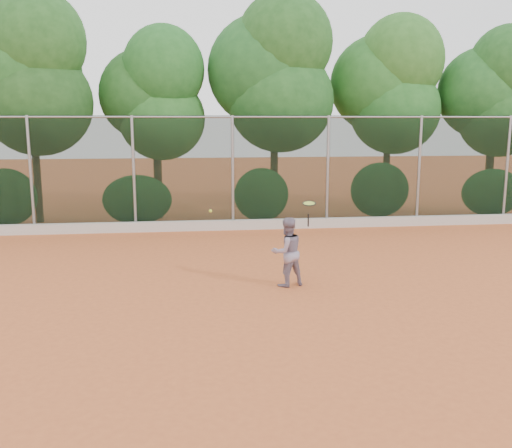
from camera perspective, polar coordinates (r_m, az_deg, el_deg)
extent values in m
plane|color=#CA602F|center=(11.16, 0.62, -7.26)|extent=(80.00, 80.00, 0.00)
cube|color=beige|center=(17.71, -2.26, -0.09)|extent=(24.00, 0.20, 0.30)
imported|color=gray|center=(11.69, 3.12, -2.81)|extent=(0.83, 0.74, 1.43)
cube|color=black|center=(17.67, -2.35, 5.13)|extent=(24.00, 0.01, 3.50)
cylinder|color=gray|center=(17.59, -2.39, 10.65)|extent=(24.00, 0.06, 0.06)
cylinder|color=gray|center=(18.20, -21.59, 4.56)|extent=(0.09, 0.09, 3.50)
cylinder|color=gray|center=(17.68, -12.12, 4.91)|extent=(0.09, 0.09, 3.50)
cylinder|color=gray|center=(17.67, -2.35, 5.13)|extent=(0.09, 0.09, 3.50)
cylinder|color=gray|center=(18.15, 7.18, 5.20)|extent=(0.09, 0.09, 3.50)
cylinder|color=gray|center=(19.10, 15.98, 5.14)|extent=(0.09, 0.09, 3.50)
cylinder|color=gray|center=(20.45, 23.78, 4.98)|extent=(0.09, 0.09, 3.50)
cylinder|color=#452D1A|center=(20.14, -21.02, 4.24)|extent=(0.24, 0.24, 2.90)
ellipsoid|color=#2D5F24|center=(19.90, -20.99, 11.26)|extent=(3.50, 2.90, 3.40)
ellipsoid|color=#30732C|center=(20.37, -22.38, 13.96)|extent=(3.80, 3.10, 3.70)
ellipsoid|color=#336F2A|center=(19.92, -21.14, 16.74)|extent=(3.10, 2.60, 3.20)
cylinder|color=#462F1A|center=(19.98, -9.76, 4.02)|extent=(0.28, 0.28, 2.40)
ellipsoid|color=#225B1F|center=(19.75, -9.39, 10.36)|extent=(2.90, 2.40, 2.80)
ellipsoid|color=#1D4E1B|center=(20.09, -10.88, 12.60)|extent=(3.20, 2.70, 3.10)
ellipsoid|color=#1D551E|center=(19.61, -9.25, 15.05)|extent=(2.70, 2.30, 2.90)
cylinder|color=#402D18|center=(19.85, 1.82, 5.00)|extent=(0.26, 0.26, 3.00)
ellipsoid|color=#2E702A|center=(19.70, 2.50, 12.23)|extent=(3.60, 3.00, 3.50)
ellipsoid|color=#2B712B|center=(19.98, 0.91, 15.09)|extent=(3.90, 3.20, 3.80)
ellipsoid|color=#326F2A|center=(19.77, 2.89, 17.75)|extent=(3.20, 2.70, 3.30)
cylinder|color=#3D2C17|center=(21.07, 12.86, 4.65)|extent=(0.24, 0.24, 2.70)
ellipsoid|color=#1F591E|center=(20.95, 13.74, 11.03)|extent=(3.20, 2.70, 3.10)
ellipsoid|color=#20591E|center=(21.09, 12.25, 13.53)|extent=(3.50, 2.90, 3.40)
ellipsoid|color=#275B1F|center=(20.98, 14.32, 15.66)|extent=(3.00, 2.50, 3.10)
cylinder|color=#412E19|center=(22.25, 22.23, 4.17)|extent=(0.28, 0.28, 2.50)
ellipsoid|color=#316F2A|center=(22.15, 23.23, 9.92)|extent=(3.00, 2.50, 2.90)
ellipsoid|color=#2F762D|center=(22.19, 21.84, 12.09)|extent=(3.30, 2.80, 3.20)
ellipsoid|color=#2D6928|center=(22.18, 23.90, 14.02)|extent=(2.80, 2.40, 3.00)
ellipsoid|color=#2C6125|center=(19.32, -23.72, 2.47)|extent=(1.90, 1.00, 1.80)
ellipsoid|color=#2B6526|center=(18.58, -11.80, 2.39)|extent=(2.20, 1.16, 1.60)
ellipsoid|color=#2D6B29|center=(18.65, 0.54, 2.95)|extent=(1.80, 1.04, 1.76)
ellipsoid|color=#285F24|center=(19.56, 12.26, 3.36)|extent=(2.00, 1.10, 1.84)
ellipsoid|color=#2B6B28|center=(21.22, 22.52, 2.93)|extent=(2.16, 1.12, 1.64)
cylinder|color=black|center=(11.57, 5.25, 0.40)|extent=(0.05, 0.10, 0.28)
torus|color=black|center=(11.46, 5.34, 2.07)|extent=(0.33, 0.33, 0.09)
cylinder|color=#B2C339|center=(11.46, 5.34, 2.07)|extent=(0.28, 0.27, 0.06)
sphere|color=#CEE133|center=(10.87, -4.57, 1.32)|extent=(0.06, 0.06, 0.06)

